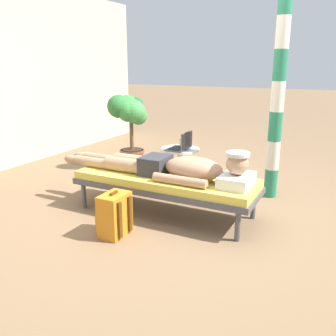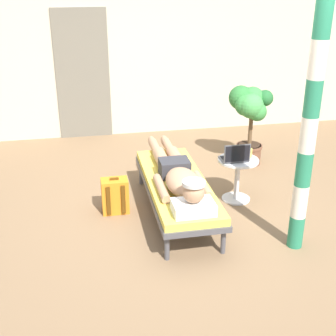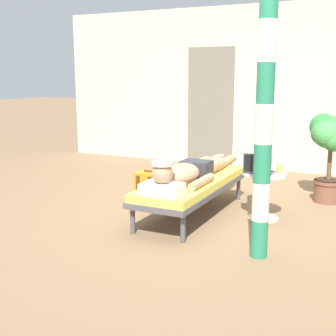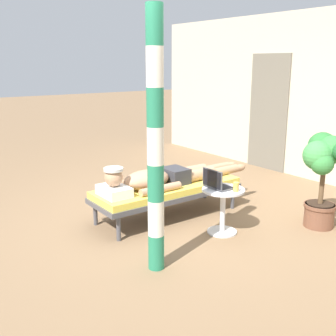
# 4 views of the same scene
# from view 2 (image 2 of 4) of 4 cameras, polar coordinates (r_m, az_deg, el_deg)

# --- Properties ---
(ground_plane) EXTENTS (40.00, 40.00, 0.00)m
(ground_plane) POSITION_cam_2_polar(r_m,az_deg,el_deg) (5.21, 3.08, -5.95)
(ground_plane) COLOR #846647
(house_wall_back) EXTENTS (7.60, 0.20, 2.70)m
(house_wall_back) POSITION_cam_2_polar(r_m,az_deg,el_deg) (7.64, -3.77, 14.31)
(house_wall_back) COLOR beige
(house_wall_back) RESTS_ON ground
(house_door_panel) EXTENTS (0.84, 0.03, 2.04)m
(house_door_panel) POSITION_cam_2_polar(r_m,az_deg,el_deg) (7.52, -10.54, 11.28)
(house_door_panel) COLOR #6D6759
(house_door_panel) RESTS_ON ground
(lounge_chair) EXTENTS (0.66, 1.93, 0.42)m
(lounge_chair) POSITION_cam_2_polar(r_m,az_deg,el_deg) (5.10, 1.07, -2.24)
(lounge_chair) COLOR #4C4C51
(lounge_chair) RESTS_ON ground
(person_reclining) EXTENTS (0.53, 2.17, 0.33)m
(person_reclining) POSITION_cam_2_polar(r_m,az_deg,el_deg) (4.95, 1.28, -0.84)
(person_reclining) COLOR white
(person_reclining) RESTS_ON lounge_chair
(side_table) EXTENTS (0.48, 0.48, 0.52)m
(side_table) POSITION_cam_2_polar(r_m,az_deg,el_deg) (5.47, 8.62, -0.54)
(side_table) COLOR silver
(side_table) RESTS_ON ground
(laptop) EXTENTS (0.31, 0.24, 0.23)m
(laptop) POSITION_cam_2_polar(r_m,az_deg,el_deg) (5.32, 8.34, 1.41)
(laptop) COLOR #4C4C51
(laptop) RESTS_ON side_table
(drink_glass) EXTENTS (0.06, 0.06, 0.10)m
(drink_glass) POSITION_cam_2_polar(r_m,az_deg,el_deg) (5.48, 10.10, 1.86)
(drink_glass) COLOR gold
(drink_glass) RESTS_ON side_table
(backpack) EXTENTS (0.30, 0.26, 0.42)m
(backpack) POSITION_cam_2_polar(r_m,az_deg,el_deg) (5.24, -6.60, -3.46)
(backpack) COLOR orange
(backpack) RESTS_ON ground
(potted_plant) EXTENTS (0.60, 0.53, 1.10)m
(potted_plant) POSITION_cam_2_polar(r_m,az_deg,el_deg) (6.45, 10.10, 6.83)
(potted_plant) COLOR brown
(potted_plant) RESTS_ON ground
(porch_post) EXTENTS (0.15, 0.15, 2.36)m
(porch_post) POSITION_cam_2_polar(r_m,az_deg,el_deg) (4.35, 17.03, 3.98)
(porch_post) COLOR #267F59
(porch_post) RESTS_ON ground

